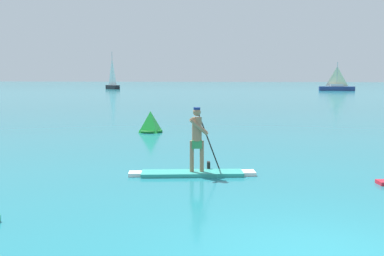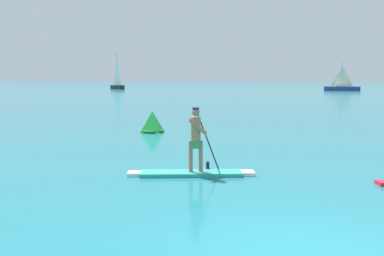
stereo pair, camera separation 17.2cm
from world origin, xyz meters
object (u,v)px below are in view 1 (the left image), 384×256
Objects in this scene: paddleboarder_mid_center at (194,161)px; sailboat_right_horizon at (337,87)px; sailboat_left_horizon at (113,84)px; race_marker_buoy at (151,123)px.

sailboat_right_horizon is (15.26, 76.28, 0.29)m from paddleboarder_mid_center.
sailboat_left_horizon is at bearing -1.69° from sailboat_right_horizon.
sailboat_left_horizon reaches higher than race_marker_buoy.
paddleboarder_mid_center reaches higher than race_marker_buoy.
sailboat_right_horizon is at bearing 74.44° from race_marker_buoy.
race_marker_buoy is at bearing 76.61° from sailboat_right_horizon.
sailboat_left_horizon reaches higher than paddleboarder_mid_center.
sailboat_right_horizon reaches higher than paddleboarder_mid_center.
paddleboarder_mid_center is 0.53× the size of sailboat_right_horizon.
sailboat_left_horizon is 45.21m from sailboat_right_horizon.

